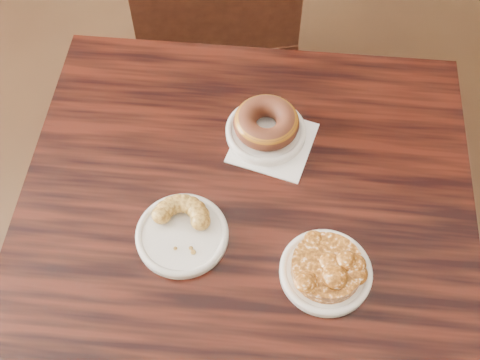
% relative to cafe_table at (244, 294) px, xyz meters
% --- Properties ---
extents(cafe_table, '(0.88, 0.88, 0.75)m').
position_rel_cafe_table_xyz_m(cafe_table, '(0.00, 0.00, 0.00)').
color(cafe_table, black).
rests_on(cafe_table, floor).
extents(chair_far, '(0.61, 0.61, 0.90)m').
position_rel_cafe_table_xyz_m(chair_far, '(-0.25, 0.83, 0.08)').
color(chair_far, black).
rests_on(chair_far, floor).
extents(napkin, '(0.17, 0.17, 0.00)m').
position_rel_cafe_table_xyz_m(napkin, '(0.03, 0.16, 0.38)').
color(napkin, white).
rests_on(napkin, cafe_table).
extents(plate_donut, '(0.15, 0.15, 0.01)m').
position_rel_cafe_table_xyz_m(plate_donut, '(0.01, 0.18, 0.38)').
color(plate_donut, white).
rests_on(plate_donut, napkin).
extents(plate_cruller, '(0.16, 0.16, 0.01)m').
position_rel_cafe_table_xyz_m(plate_cruller, '(-0.10, -0.06, 0.38)').
color(plate_cruller, silver).
rests_on(plate_cruller, cafe_table).
extents(plate_fritter, '(0.15, 0.15, 0.01)m').
position_rel_cafe_table_xyz_m(plate_fritter, '(0.15, -0.08, 0.38)').
color(plate_fritter, white).
rests_on(plate_fritter, cafe_table).
extents(glazed_donut, '(0.12, 0.12, 0.04)m').
position_rel_cafe_table_xyz_m(glazed_donut, '(0.01, 0.18, 0.41)').
color(glazed_donut, '#986116').
rests_on(glazed_donut, plate_donut).
extents(apple_fritter, '(0.16, 0.16, 0.04)m').
position_rel_cafe_table_xyz_m(apple_fritter, '(0.15, -0.08, 0.41)').
color(apple_fritter, '#4E2608').
rests_on(apple_fritter, plate_fritter).
extents(cruller_fragment, '(0.11, 0.11, 0.03)m').
position_rel_cafe_table_xyz_m(cruller_fragment, '(-0.10, -0.06, 0.40)').
color(cruller_fragment, brown).
rests_on(cruller_fragment, plate_cruller).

